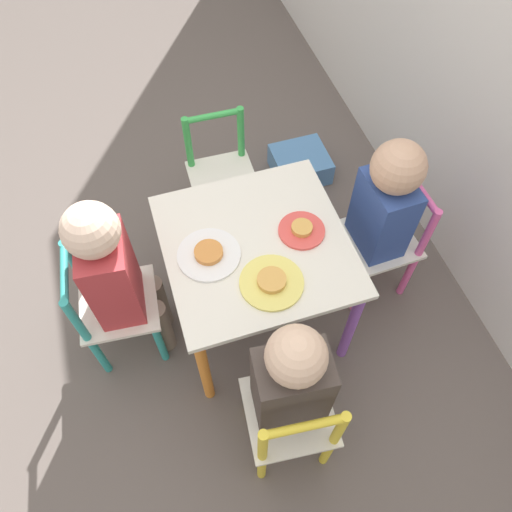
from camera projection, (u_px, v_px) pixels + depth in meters
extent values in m
plane|color=#5B514C|center=(256.00, 313.00, 1.98)|extent=(6.00, 6.00, 0.00)
cube|color=silver|center=(256.00, 245.00, 1.58)|extent=(0.58, 0.58, 0.02)
cylinder|color=#DB3D38|center=(170.00, 245.00, 1.87)|extent=(0.04, 0.04, 0.47)
cylinder|color=orange|center=(204.00, 370.00, 1.61)|extent=(0.04, 0.04, 0.47)
cylinder|color=#387AD1|center=(298.00, 213.00, 1.96)|extent=(0.04, 0.04, 0.47)
cylinder|color=#8E51BC|center=(351.00, 326.00, 1.69)|extent=(0.04, 0.04, 0.47)
cube|color=silver|center=(119.00, 304.00, 1.69)|extent=(0.28, 0.28, 0.02)
cylinder|color=teal|center=(160.00, 343.00, 1.76)|extent=(0.03, 0.03, 0.27)
cylinder|color=teal|center=(154.00, 292.00, 1.88)|extent=(0.03, 0.03, 0.27)
cylinder|color=teal|center=(99.00, 355.00, 1.74)|extent=(0.03, 0.03, 0.27)
cylinder|color=teal|center=(97.00, 302.00, 1.85)|extent=(0.03, 0.03, 0.27)
cylinder|color=teal|center=(77.00, 322.00, 1.52)|extent=(0.03, 0.03, 0.26)
cylinder|color=teal|center=(75.00, 265.00, 1.63)|extent=(0.03, 0.03, 0.26)
cylinder|color=teal|center=(64.00, 274.00, 1.48)|extent=(0.21, 0.04, 0.02)
cube|color=silver|center=(378.00, 240.00, 1.84)|extent=(0.27, 0.27, 0.02)
cylinder|color=#E5599E|center=(335.00, 247.00, 1.99)|extent=(0.03, 0.03, 0.27)
cylinder|color=#E5599E|center=(358.00, 291.00, 1.88)|extent=(0.03, 0.03, 0.27)
cylinder|color=#E5599E|center=(382.00, 233.00, 2.03)|extent=(0.03, 0.03, 0.27)
cylinder|color=#E5599E|center=(408.00, 274.00, 1.92)|extent=(0.03, 0.03, 0.27)
cylinder|color=#E5599E|center=(397.00, 190.00, 1.81)|extent=(0.03, 0.03, 0.26)
cylinder|color=#E5599E|center=(427.00, 235.00, 1.70)|extent=(0.03, 0.03, 0.26)
cylinder|color=#E5599E|center=(421.00, 190.00, 1.66)|extent=(0.21, 0.03, 0.02)
cube|color=silver|center=(289.00, 412.00, 1.49)|extent=(0.28, 0.28, 0.02)
cylinder|color=yellow|center=(310.00, 386.00, 1.68)|extent=(0.03, 0.03, 0.27)
cylinder|color=yellow|center=(248.00, 399.00, 1.65)|extent=(0.03, 0.03, 0.27)
cylinder|color=yellow|center=(328.00, 451.00, 1.56)|extent=(0.03, 0.03, 0.27)
cylinder|color=yellow|center=(262.00, 466.00, 1.54)|extent=(0.03, 0.03, 0.27)
cylinder|color=yellow|center=(339.00, 429.00, 1.35)|extent=(0.03, 0.03, 0.26)
cylinder|color=yellow|center=(263.00, 447.00, 1.32)|extent=(0.03, 0.03, 0.26)
cylinder|color=yellow|center=(305.00, 427.00, 1.24)|extent=(0.05, 0.21, 0.02)
cube|color=silver|center=(223.00, 179.00, 2.00)|extent=(0.27, 0.27, 0.02)
cylinder|color=green|center=(206.00, 226.00, 2.05)|extent=(0.03, 0.03, 0.27)
cylinder|color=green|center=(256.00, 215.00, 2.08)|extent=(0.03, 0.03, 0.27)
cylinder|color=green|center=(195.00, 189.00, 2.16)|extent=(0.03, 0.03, 0.27)
cylinder|color=green|center=(242.00, 179.00, 2.19)|extent=(0.03, 0.03, 0.27)
cylinder|color=green|center=(188.00, 144.00, 1.94)|extent=(0.03, 0.03, 0.26)
cylinder|color=green|center=(241.00, 134.00, 1.97)|extent=(0.03, 0.03, 0.26)
cylinder|color=green|center=(213.00, 116.00, 1.86)|extent=(0.03, 0.21, 0.02)
cylinder|color=#7A6B5B|center=(162.00, 327.00, 1.79)|extent=(0.07, 0.07, 0.28)
cylinder|color=#7A6B5B|center=(159.00, 303.00, 1.84)|extent=(0.07, 0.07, 0.28)
cube|color=#B23338|center=(112.00, 276.00, 1.54)|extent=(0.21, 0.16, 0.34)
sphere|color=beige|center=(90.00, 230.00, 1.35)|extent=(0.16, 0.16, 0.16)
cylinder|color=#7A6B5B|center=(338.00, 258.00, 1.95)|extent=(0.07, 0.07, 0.28)
cylinder|color=#7A6B5B|center=(349.00, 279.00, 1.90)|extent=(0.07, 0.07, 0.28)
cube|color=#2D478E|center=(382.00, 214.00, 1.70)|extent=(0.20, 0.15, 0.31)
sphere|color=tan|center=(398.00, 167.00, 1.51)|extent=(0.17, 0.17, 0.17)
cylinder|color=#38383D|center=(293.00, 385.00, 1.67)|extent=(0.07, 0.07, 0.28)
cylinder|color=#38383D|center=(264.00, 391.00, 1.66)|extent=(0.07, 0.07, 0.28)
cube|color=#423833|center=(291.00, 387.00, 1.36)|extent=(0.16, 0.21, 0.32)
sphere|color=#DBB293|center=(296.00, 356.00, 1.18)|extent=(0.15, 0.15, 0.15)
cylinder|color=white|center=(209.00, 255.00, 1.54)|extent=(0.20, 0.20, 0.01)
cylinder|color=#D6843D|center=(209.00, 252.00, 1.53)|extent=(0.09, 0.09, 0.02)
cylinder|color=#E54C47|center=(302.00, 230.00, 1.59)|extent=(0.15, 0.15, 0.01)
cylinder|color=gold|center=(302.00, 228.00, 1.58)|extent=(0.07, 0.07, 0.02)
cylinder|color=#EADB66|center=(272.00, 282.00, 1.49)|extent=(0.19, 0.19, 0.01)
cylinder|color=gold|center=(272.00, 280.00, 1.48)|extent=(0.09, 0.09, 0.02)
cube|color=#4C7FB7|center=(300.00, 164.00, 2.34)|extent=(0.23, 0.25, 0.12)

